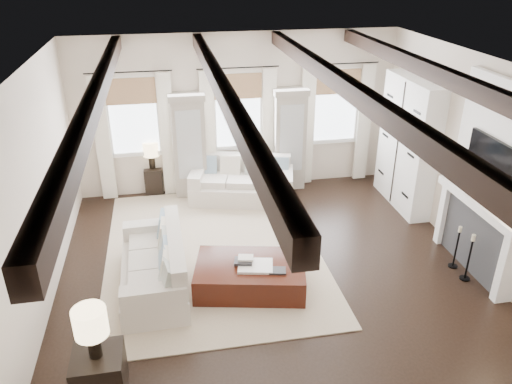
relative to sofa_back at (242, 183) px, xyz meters
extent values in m
plane|color=black|center=(0.03, -3.11, -0.35)|extent=(7.50, 7.50, 0.00)
cube|color=beige|center=(0.03, 0.64, 1.25)|extent=(6.50, 0.04, 3.20)
cube|color=beige|center=(-3.22, -3.11, 1.25)|extent=(0.04, 7.50, 3.20)
cube|color=beige|center=(3.28, -3.11, 1.25)|extent=(0.04, 7.50, 3.20)
cube|color=white|center=(0.03, -3.11, 2.85)|extent=(6.50, 7.50, 0.04)
cube|color=black|center=(-2.17, -3.11, 2.73)|extent=(0.16, 7.40, 0.22)
cube|color=black|center=(-0.72, -3.11, 2.73)|extent=(0.16, 7.40, 0.22)
cube|color=black|center=(0.78, -3.11, 2.73)|extent=(0.16, 7.40, 0.22)
cube|color=black|center=(2.23, -3.11, 2.73)|extent=(0.16, 7.40, 0.22)
cube|color=white|center=(-2.02, 0.61, 1.30)|extent=(0.90, 0.03, 1.45)
cube|color=#99704C|center=(-2.02, 0.55, 1.83)|extent=(0.94, 0.04, 0.50)
cube|color=white|center=(-2.64, 0.51, 0.92)|extent=(0.28, 0.08, 2.50)
cube|color=white|center=(-1.40, 0.51, 0.92)|extent=(0.28, 0.08, 2.50)
cylinder|color=black|center=(-2.02, 0.50, 2.20)|extent=(1.60, 0.02, 0.02)
cube|color=white|center=(0.03, 0.61, 1.30)|extent=(0.90, 0.03, 1.45)
cube|color=#99704C|center=(0.03, 0.55, 1.83)|extent=(0.94, 0.04, 0.50)
cube|color=white|center=(-0.59, 0.51, 0.92)|extent=(0.28, 0.08, 2.50)
cube|color=white|center=(0.65, 0.51, 0.92)|extent=(0.28, 0.08, 2.50)
cylinder|color=black|center=(0.03, 0.50, 2.20)|extent=(1.60, 0.02, 0.02)
cube|color=white|center=(2.08, 0.61, 1.30)|extent=(0.90, 0.03, 1.45)
cube|color=#99704C|center=(2.08, 0.55, 1.83)|extent=(0.94, 0.04, 0.50)
cube|color=white|center=(1.46, 0.51, 0.92)|extent=(0.28, 0.08, 2.50)
cube|color=white|center=(2.70, 0.51, 0.92)|extent=(0.28, 0.08, 2.50)
cylinder|color=black|center=(2.08, 0.50, 2.20)|extent=(1.60, 0.02, 0.02)
cube|color=#A49C8F|center=(-0.99, 0.42, 0.65)|extent=(0.64, 0.38, 2.00)
cube|color=#B2B7BA|center=(-0.99, 0.22, 0.80)|extent=(0.48, 0.02, 1.40)
cube|color=#A49C8F|center=(-0.99, 0.42, 1.71)|extent=(0.70, 0.42, 0.12)
cube|color=#A49C8F|center=(1.06, 0.42, 0.65)|extent=(0.64, 0.38, 2.00)
cube|color=#B2B7BA|center=(1.06, 0.22, 0.80)|extent=(0.48, 0.02, 1.40)
cube|color=#A49C8F|center=(1.06, 0.42, 1.71)|extent=(0.70, 0.42, 0.12)
cube|color=#2C2C2F|center=(3.19, -3.11, 0.20)|extent=(0.18, 1.50, 1.10)
cube|color=black|center=(3.16, -3.11, 0.05)|extent=(0.10, 0.90, 0.70)
cube|color=white|center=(3.15, -3.93, 0.20)|extent=(0.26, 0.14, 1.10)
cube|color=white|center=(3.15, -2.29, 0.20)|extent=(0.26, 0.14, 1.10)
cube|color=white|center=(3.12, -3.11, 0.81)|extent=(0.32, 1.90, 0.12)
cube|color=white|center=(3.23, -3.11, 1.75)|extent=(0.10, 1.90, 1.80)
cube|color=black|center=(3.16, -3.11, 1.50)|extent=(0.07, 1.10, 0.64)
cube|color=silver|center=(3.08, -0.76, 0.90)|extent=(0.40, 1.70, 2.50)
cube|color=black|center=(2.87, -0.76, 0.90)|extent=(0.01, 0.02, 2.40)
cube|color=#BDAC93|center=(-0.81, -1.87, -0.34)|extent=(3.49, 4.63, 0.02)
cube|color=silver|center=(-0.02, -0.06, -0.15)|extent=(2.19, 1.39, 0.39)
cube|color=silver|center=(0.07, 0.28, 0.28)|extent=(1.92, 0.69, 0.48)
cube|color=silver|center=(-0.87, 0.16, 0.16)|extent=(0.46, 0.90, 0.25)
cube|color=silver|center=(0.84, -0.28, 0.16)|extent=(0.46, 0.90, 0.25)
cube|color=silver|center=(-0.57, 0.03, 0.11)|extent=(0.67, 0.69, 0.13)
cube|color=silver|center=(-0.03, -0.11, 0.11)|extent=(0.67, 0.69, 0.13)
cube|color=silver|center=(0.51, -0.25, 0.11)|extent=(0.67, 0.69, 0.13)
cube|color=#7393AB|center=(-0.67, 0.30, 0.31)|extent=(0.44, 0.30, 0.42)
cube|color=silver|center=(-0.20, 0.18, 0.31)|extent=(0.44, 0.30, 0.42)
cube|color=beige|center=(0.26, 0.06, 0.31)|extent=(0.44, 0.30, 0.42)
cube|color=#7393AB|center=(0.73, -0.06, 0.31)|extent=(0.44, 0.30, 0.42)
cube|color=silver|center=(-1.77, -2.69, -0.16)|extent=(0.95, 2.03, 0.38)
cube|color=silver|center=(-1.42, -2.68, 0.28)|extent=(0.25, 1.92, 0.48)
cube|color=silver|center=(-1.79, -1.81, 0.16)|extent=(0.87, 0.27, 0.25)
cube|color=silver|center=(-1.75, -3.57, 0.16)|extent=(0.87, 0.27, 0.25)
cube|color=silver|center=(-1.83, -2.14, 0.10)|extent=(0.59, 0.55, 0.13)
cube|color=silver|center=(-1.82, -2.69, 0.10)|extent=(0.59, 0.55, 0.13)
cube|color=silver|center=(-1.81, -3.25, 0.10)|extent=(0.59, 0.55, 0.13)
cube|color=#7393AB|center=(-1.60, -1.97, 0.30)|extent=(0.22, 0.41, 0.42)
cube|color=silver|center=(-1.60, -2.26, 0.30)|extent=(0.22, 0.41, 0.42)
cube|color=beige|center=(-1.59, -2.54, 0.30)|extent=(0.22, 0.41, 0.42)
cube|color=#7393AB|center=(-1.58, -2.83, 0.30)|extent=(0.22, 0.41, 0.42)
cube|color=silver|center=(-1.58, -3.12, 0.30)|extent=(0.22, 0.41, 0.42)
cube|color=beige|center=(-1.57, -3.41, 0.30)|extent=(0.22, 0.41, 0.42)
cube|color=black|center=(-0.36, -2.97, -0.14)|extent=(1.77, 1.31, 0.42)
cube|color=white|center=(-0.30, -3.06, 0.09)|extent=(0.57, 0.48, 0.04)
cube|color=#262628|center=(-0.46, -2.96, 0.13)|extent=(0.30, 0.25, 0.04)
cube|color=beige|center=(-0.42, -2.94, 0.17)|extent=(0.25, 0.21, 0.03)
cube|color=#262628|center=(-0.01, -3.23, 0.09)|extent=(0.27, 0.23, 0.03)
cube|color=black|center=(-2.37, -4.60, -0.07)|extent=(0.56, 0.56, 0.56)
cylinder|color=black|center=(-2.37, -4.60, 0.36)|extent=(0.14, 0.14, 0.30)
cylinder|color=#F9D89E|center=(-2.37, -4.60, 0.68)|extent=(0.37, 0.37, 0.32)
cube|color=black|center=(-1.76, 0.65, -0.07)|extent=(0.37, 0.37, 0.55)
cylinder|color=black|center=(-1.76, 0.65, 0.34)|extent=(0.13, 0.13, 0.27)
cylinder|color=#F9D89E|center=(-1.76, 0.65, 0.62)|extent=(0.33, 0.33, 0.29)
cylinder|color=black|center=(2.93, -3.37, -0.34)|extent=(0.16, 0.16, 0.02)
cylinder|color=black|center=(2.93, -3.37, 0.00)|extent=(0.03, 0.03, 0.70)
cylinder|color=beige|center=(2.93, -3.37, 0.39)|extent=(0.06, 0.06, 0.10)
cylinder|color=black|center=(2.93, -3.03, -0.34)|extent=(0.15, 0.15, 0.02)
cylinder|color=black|center=(2.93, -3.03, -0.02)|extent=(0.03, 0.03, 0.65)
cylinder|color=beige|center=(2.93, -3.03, 0.34)|extent=(0.06, 0.06, 0.09)
camera|label=1|loc=(-1.41, -9.00, 4.22)|focal=35.00mm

